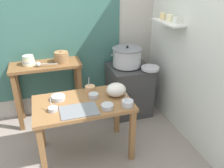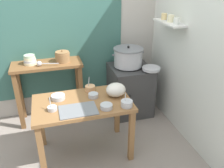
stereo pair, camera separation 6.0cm
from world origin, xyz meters
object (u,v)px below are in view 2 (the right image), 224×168
at_px(serving_tray, 78,110).
at_px(back_shelf_table, 49,78).
at_px(stove_block, 130,90).
at_px(prep_bowl_4, 93,95).
at_px(prep_table, 83,110).
at_px(plastic_bag, 116,90).
at_px(prep_bowl_1, 127,103).
at_px(prep_bowl_2, 90,88).
at_px(prep_bowl_3, 106,106).
at_px(clay_pot, 63,57).
at_px(steamer_pot, 128,57).
at_px(bowl_stack_enamel, 30,60).
at_px(prep_bowl_0, 58,97).
at_px(ladle, 40,64).
at_px(wide_pan, 151,68).
at_px(prep_bowl_5, 52,108).

bearing_deg(serving_tray, back_shelf_table, 104.46).
xyz_separation_m(stove_block, prep_bowl_4, (-0.71, -0.68, 0.36)).
relative_size(prep_table, plastic_bag, 4.72).
bearing_deg(prep_table, prep_bowl_1, -27.63).
xyz_separation_m(prep_bowl_2, prep_bowl_3, (0.09, -0.45, -0.01)).
xyz_separation_m(stove_block, prep_bowl_3, (-0.63, -0.96, 0.36)).
bearing_deg(clay_pot, prep_table, -82.22).
bearing_deg(plastic_bag, steamer_pot, 60.84).
bearing_deg(back_shelf_table, bowl_stack_enamel, 173.75).
distance_m(back_shelf_table, prep_bowl_2, 0.80).
distance_m(prep_bowl_0, prep_bowl_3, 0.60).
distance_m(ladle, prep_bowl_4, 0.94).
height_order(back_shelf_table, serving_tray, back_shelf_table).
bearing_deg(clay_pot, stove_block, -7.61).
relative_size(wide_pan, prep_bowl_4, 2.22).
bearing_deg(prep_bowl_0, steamer_pot, 30.28).
height_order(back_shelf_table, ladle, ladle).
relative_size(bowl_stack_enamel, prep_bowl_3, 1.32).
xyz_separation_m(clay_pot, prep_bowl_5, (-0.22, -0.96, -0.23)).
bearing_deg(serving_tray, wide_pan, 30.96).
height_order(serving_tray, plastic_bag, plastic_bag).
bearing_deg(steamer_pot, prep_bowl_4, -133.98).
bearing_deg(back_shelf_table, serving_tray, -75.54).
xyz_separation_m(plastic_bag, prep_bowl_4, (-0.26, 0.04, -0.05)).
bearing_deg(prep_bowl_4, back_shelf_table, 120.92).
distance_m(prep_bowl_0, prep_bowl_5, 0.24).
bearing_deg(prep_table, steamer_pot, 43.23).
xyz_separation_m(clay_pot, bowl_stack_enamel, (-0.44, 0.02, -0.01)).
relative_size(prep_bowl_0, prep_bowl_5, 1.08).
relative_size(clay_pot, prep_bowl_3, 1.53).
bearing_deg(prep_bowl_2, back_shelf_table, 126.83).
distance_m(back_shelf_table, prep_bowl_1, 1.36).
bearing_deg(plastic_bag, back_shelf_table, 131.50).
distance_m(serving_tray, plastic_bag, 0.52).
relative_size(prep_table, prep_bowl_2, 6.32).
height_order(plastic_bag, prep_bowl_2, prep_bowl_2).
distance_m(wide_pan, prep_bowl_3, 1.13).
bearing_deg(prep_bowl_4, prep_bowl_0, 169.71).
relative_size(wide_pan, prep_bowl_3, 1.94).
distance_m(prep_table, steamer_pot, 1.16).
bearing_deg(prep_bowl_4, prep_bowl_1, -44.42).
distance_m(stove_block, plastic_bag, 0.94).
xyz_separation_m(serving_tray, wide_pan, (1.15, 0.69, 0.07)).
distance_m(ladle, serving_tray, 1.04).
bearing_deg(ladle, prep_bowl_3, -57.07).
xyz_separation_m(stove_block, prep_bowl_2, (-0.72, -0.51, 0.37)).
height_order(stove_block, clay_pot, clay_pot).
distance_m(plastic_bag, prep_bowl_5, 0.75).
distance_m(prep_bowl_1, prep_bowl_4, 0.43).
height_order(back_shelf_table, prep_bowl_4, back_shelf_table).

